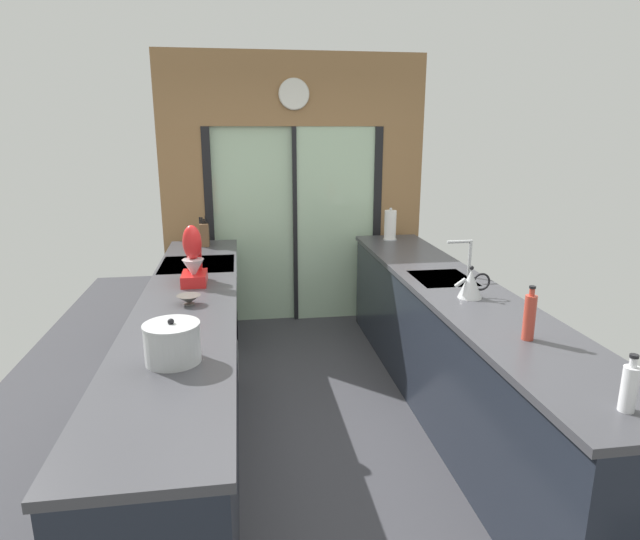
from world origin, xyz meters
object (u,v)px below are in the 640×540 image
(knife_block, at_px, (205,234))
(mixing_bowl, at_px, (189,299))
(soap_bottle_near, at_px, (629,387))
(paper_towel_roll, at_px, (390,225))
(stand_mixer, at_px, (193,262))
(soap_bottle_far, at_px, (529,316))
(kettle, at_px, (471,284))
(stock_pot, at_px, (172,343))
(oven_range, at_px, (201,318))

(knife_block, bearing_deg, mixing_bowl, -90.00)
(soap_bottle_near, distance_m, paper_towel_roll, 3.34)
(soap_bottle_near, bearing_deg, mixing_bowl, 138.44)
(stand_mixer, bearing_deg, mixing_bowl, -90.00)
(soap_bottle_near, xyz_separation_m, soap_bottle_far, (0.00, 0.74, 0.03))
(knife_block, height_order, kettle, knife_block)
(knife_block, bearing_deg, stock_pot, -90.00)
(knife_block, distance_m, paper_towel_roll, 1.78)
(mixing_bowl, height_order, stand_mixer, stand_mixer)
(stand_mixer, xyz_separation_m, soap_bottle_near, (1.78, -2.04, -0.06))
(oven_range, bearing_deg, paper_towel_roll, 21.64)
(stock_pot, height_order, kettle, same)
(oven_range, distance_m, paper_towel_roll, 2.03)
(mixing_bowl, distance_m, soap_bottle_near, 2.38)
(knife_block, distance_m, soap_bottle_far, 3.15)
(mixing_bowl, relative_size, soap_bottle_near, 0.64)
(kettle, height_order, soap_bottle_near, soap_bottle_near)
(soap_bottle_near, height_order, paper_towel_roll, paper_towel_roll)
(mixing_bowl, xyz_separation_m, soap_bottle_near, (1.78, -1.58, 0.07))
(stock_pot, distance_m, soap_bottle_near, 1.92)
(oven_range, xyz_separation_m, soap_bottle_far, (1.80, -1.89, 0.59))
(stand_mixer, bearing_deg, stock_pot, -90.00)
(mixing_bowl, xyz_separation_m, paper_towel_roll, (1.78, 1.77, 0.11))
(knife_block, distance_m, stock_pot, 2.61)
(oven_range, distance_m, soap_bottle_near, 3.24)
(paper_towel_roll, bearing_deg, kettle, -89.93)
(knife_block, distance_m, stand_mixer, 1.30)
(kettle, distance_m, paper_towel_roll, 1.89)
(mixing_bowl, height_order, knife_block, knife_block)
(stand_mixer, xyz_separation_m, kettle, (1.78, -0.59, -0.07))
(stand_mixer, xyz_separation_m, soap_bottle_far, (1.78, -1.31, -0.04))
(stand_mixer, height_order, kettle, stand_mixer)
(soap_bottle_far, bearing_deg, kettle, 89.81)
(stock_pot, height_order, soap_bottle_far, soap_bottle_far)
(soap_bottle_near, relative_size, soap_bottle_far, 0.81)
(oven_range, xyz_separation_m, knife_block, (0.02, 0.71, 0.57))
(stand_mixer, xyz_separation_m, stock_pot, (-0.00, -1.32, -0.07))
(knife_block, height_order, soap_bottle_near, knife_block)
(knife_block, bearing_deg, paper_towel_roll, 0.12)
(knife_block, xyz_separation_m, stand_mixer, (0.00, -1.30, 0.05))
(paper_towel_roll, bearing_deg, stock_pot, -124.21)
(kettle, bearing_deg, soap_bottle_far, -90.19)
(knife_block, distance_m, kettle, 2.59)
(mixing_bowl, xyz_separation_m, kettle, (1.78, -0.12, 0.06))
(kettle, bearing_deg, paper_towel_roll, 90.07)
(knife_block, relative_size, soap_bottle_far, 0.97)
(stock_pot, bearing_deg, paper_towel_roll, 55.79)
(stock_pot, bearing_deg, kettle, 22.23)
(stock_pot, bearing_deg, stand_mixer, 90.00)
(soap_bottle_far, bearing_deg, mixing_bowl, 154.66)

